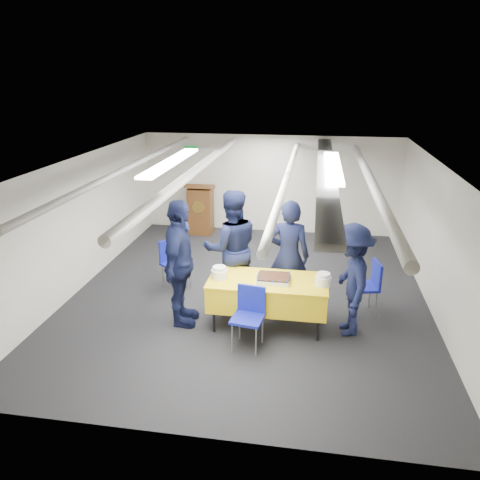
# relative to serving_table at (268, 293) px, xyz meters

# --- Properties ---
(ground) EXTENTS (7.00, 7.00, 0.00)m
(ground) POSITION_rel_serving_table_xyz_m (-0.43, 1.07, -0.56)
(ground) COLOR black
(ground) RESTS_ON ground
(room_shell) EXTENTS (6.00, 7.00, 2.30)m
(room_shell) POSITION_rel_serving_table_xyz_m (-0.34, 1.48, 1.25)
(room_shell) COLOR silver
(room_shell) RESTS_ON ground
(serving_table) EXTENTS (1.76, 0.85, 0.77)m
(serving_table) POSITION_rel_serving_table_xyz_m (0.00, 0.00, 0.00)
(serving_table) COLOR black
(serving_table) RESTS_ON ground
(sheet_cake) EXTENTS (0.49, 0.38, 0.09)m
(sheet_cake) POSITION_rel_serving_table_xyz_m (0.08, -0.02, 0.25)
(sheet_cake) COLOR white
(sheet_cake) RESTS_ON serving_table
(plate_stack_left) EXTENTS (0.24, 0.24, 0.18)m
(plate_stack_left) POSITION_rel_serving_table_xyz_m (-0.72, -0.05, 0.29)
(plate_stack_left) COLOR white
(plate_stack_left) RESTS_ON serving_table
(plate_stack_right) EXTENTS (0.23, 0.23, 0.18)m
(plate_stack_right) POSITION_rel_serving_table_xyz_m (0.80, -0.05, 0.30)
(plate_stack_right) COLOR white
(plate_stack_right) RESTS_ON serving_table
(podium) EXTENTS (0.62, 0.53, 1.25)m
(podium) POSITION_rel_serving_table_xyz_m (-2.03, 4.12, 0.05)
(podium) COLOR brown
(podium) RESTS_ON ground
(chair_near) EXTENTS (0.48, 0.48, 0.87)m
(chair_near) POSITION_rel_serving_table_xyz_m (-0.20, -0.54, -0.03)
(chair_near) COLOR gray
(chair_near) RESTS_ON ground
(chair_right) EXTENTS (0.50, 0.50, 0.87)m
(chair_right) POSITION_rel_serving_table_xyz_m (1.54, 0.70, -0.03)
(chair_right) COLOR gray
(chair_right) RESTS_ON ground
(chair_left) EXTENTS (0.59, 0.59, 0.87)m
(chair_left) POSITION_rel_serving_table_xyz_m (-1.82, 1.14, -0.03)
(chair_left) COLOR gray
(chair_left) RESTS_ON ground
(sailor_a) EXTENTS (0.68, 0.47, 1.83)m
(sailor_a) POSITION_rel_serving_table_xyz_m (0.26, 0.63, 0.35)
(sailor_a) COLOR black
(sailor_a) RESTS_ON ground
(sailor_b) EXTENTS (1.13, 1.00, 1.93)m
(sailor_b) POSITION_rel_serving_table_xyz_m (-0.67, 0.69, 0.41)
(sailor_b) COLOR black
(sailor_b) RESTS_ON ground
(sailor_c) EXTENTS (0.53, 1.17, 1.95)m
(sailor_c) POSITION_rel_serving_table_xyz_m (-1.31, -0.10, 0.42)
(sailor_c) COLOR black
(sailor_c) RESTS_ON ground
(sailor_d) EXTENTS (0.74, 1.15, 1.68)m
(sailor_d) POSITION_rel_serving_table_xyz_m (1.19, 0.03, 0.28)
(sailor_d) COLOR black
(sailor_d) RESTS_ON ground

